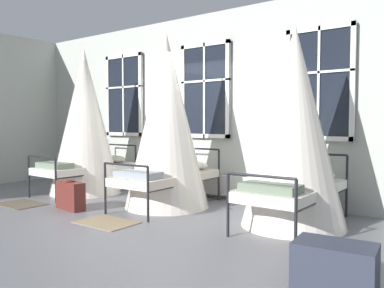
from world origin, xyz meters
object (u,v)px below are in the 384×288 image
(cot_first, at_px, (85,124))
(cot_third, at_px, (294,130))
(cot_second, at_px, (167,124))
(travel_trunk, at_px, (335,266))
(suitcase_dark, at_px, (71,196))

(cot_first, height_order, cot_third, cot_first)
(cot_second, distance_m, cot_third, 2.13)
(cot_third, height_order, travel_trunk, cot_third)
(suitcase_dark, bearing_deg, travel_trunk, -0.77)
(suitcase_dark, relative_size, travel_trunk, 0.91)
(cot_first, bearing_deg, travel_trunk, -106.59)
(cot_first, bearing_deg, suitcase_dark, -136.30)
(cot_second, distance_m, travel_trunk, 3.75)
(cot_second, height_order, travel_trunk, cot_second)
(cot_third, relative_size, suitcase_dark, 4.55)
(cot_second, bearing_deg, suitcase_dark, 133.86)
(cot_first, relative_size, travel_trunk, 4.38)
(cot_first, distance_m, travel_trunk, 5.65)
(cot_second, relative_size, cot_third, 1.06)
(suitcase_dark, bearing_deg, cot_first, 139.38)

